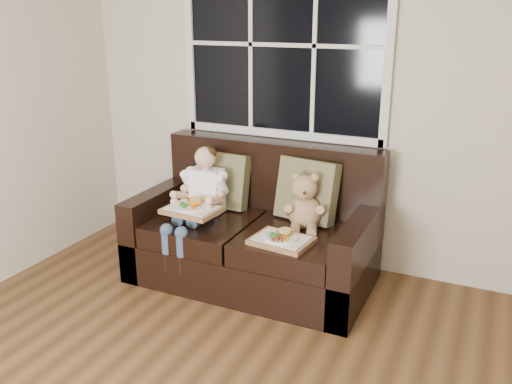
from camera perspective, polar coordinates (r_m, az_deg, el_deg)
The scene contains 9 objects.
room_walls at distance 1.63m, azimuth -10.73°, elevation 7.83°, with size 4.52×5.02×2.71m.
window_back at distance 4.09m, azimuth 2.81°, elevation 15.21°, with size 1.62×0.04×1.37m.
loveseat at distance 3.98m, azimuth -0.02°, elevation -4.78°, with size 1.70×0.92×0.96m.
pillow_left at distance 4.14m, azimuth -3.58°, elevation 1.25°, with size 0.42×0.20×0.43m.
pillow_right at distance 3.87m, azimuth 5.39°, elevation 0.16°, with size 0.47×0.28×0.46m.
child at distance 3.95m, azimuth -5.89°, elevation -0.20°, with size 0.34×0.58×0.78m.
teddy_bear at distance 3.74m, azimuth 5.08°, elevation -1.42°, with size 0.28×0.34×0.41m.
tray_left at distance 3.82m, azimuth -6.73°, elevation -1.72°, with size 0.40×0.32×0.09m.
tray_right at distance 3.53m, azimuth 2.72°, elevation -5.00°, with size 0.41×0.33×0.09m.
Camera 1 is at (0.93, -1.30, 1.89)m, focal length 38.00 mm.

